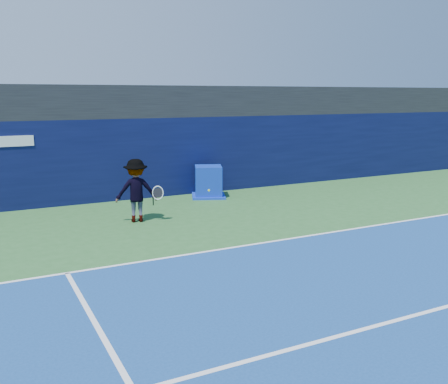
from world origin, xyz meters
The scene contains 8 objects.
ground centered at (0.00, 0.00, 0.00)m, with size 80.00×80.00×0.00m, color #2B602B.
baseline centered at (0.00, 3.00, 0.01)m, with size 24.00×0.10×0.01m, color white.
service_line centered at (0.00, -2.00, 0.01)m, with size 24.00×0.10×0.01m, color white.
stadium_band centered at (0.00, 11.50, 3.60)m, with size 36.00×3.00×1.20m, color black.
back_wall_assembly centered at (0.00, 10.50, 1.50)m, with size 36.00×1.03×3.00m.
equipment_cart centered at (1.34, 9.18, 0.54)m, with size 1.62×1.62×1.19m.
tennis_player centered at (-2.24, 6.76, 0.97)m, with size 1.46×0.99×1.95m.
tennis_ball centered at (-0.59, 5.03, 1.13)m, with size 0.07×0.07×0.07m.
Camera 1 is at (-6.63, -7.83, 3.86)m, focal length 40.00 mm.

